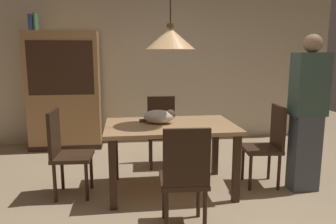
{
  "coord_description": "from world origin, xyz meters",
  "views": [
    {
      "loc": [
        -0.48,
        -2.95,
        1.5
      ],
      "look_at": [
        0.0,
        0.63,
        0.85
      ],
      "focal_mm": 34.42,
      "sensor_mm": 36.0,
      "label": 1
    }
  ],
  "objects": [
    {
      "name": "chair_right_side",
      "position": [
        1.13,
        0.42,
        0.51
      ],
      "size": [
        0.44,
        0.44,
        0.93
      ],
      "color": "#382316",
      "rests_on": "ground"
    },
    {
      "name": "pendant_lamp",
      "position": [
        0.0,
        0.43,
        1.66
      ],
      "size": [
        0.52,
        0.52,
        1.3
      ],
      "color": "#E0A86B"
    },
    {
      "name": "ground",
      "position": [
        0.0,
        0.0,
        0.0
      ],
      "size": [
        10.0,
        10.0,
        0.0
      ],
      "primitive_type": "plane",
      "color": "tan"
    },
    {
      "name": "cat_sleeping",
      "position": [
        -0.11,
        0.49,
        0.83
      ],
      "size": [
        0.4,
        0.31,
        0.16
      ],
      "color": "beige",
      "rests_on": "dining_table"
    },
    {
      "name": "dining_table",
      "position": [
        0.0,
        0.43,
        0.65
      ],
      "size": [
        1.4,
        0.9,
        0.75
      ],
      "color": "tan",
      "rests_on": "ground"
    },
    {
      "name": "back_wall",
      "position": [
        0.0,
        2.65,
        1.45
      ],
      "size": [
        6.4,
        0.1,
        2.9
      ],
      "primitive_type": "cube",
      "color": "beige",
      "rests_on": "ground"
    },
    {
      "name": "chair_far_back",
      "position": [
        0.01,
        1.31,
        0.51
      ],
      "size": [
        0.41,
        0.41,
        0.93
      ],
      "color": "#382316",
      "rests_on": "ground"
    },
    {
      "name": "chair_near_front",
      "position": [
        -0.0,
        -0.45,
        0.51
      ],
      "size": [
        0.42,
        0.42,
        0.93
      ],
      "color": "#382316",
      "rests_on": "ground"
    },
    {
      "name": "book_blue_wide",
      "position": [
        -1.86,
        2.32,
        1.97
      ],
      "size": [
        0.06,
        0.24,
        0.24
      ],
      "primitive_type": "cube",
      "color": "#384C93",
      "rests_on": "hutch_bookcase"
    },
    {
      "name": "book_green_slim",
      "position": [
        -1.8,
        2.32,
        1.98
      ],
      "size": [
        0.03,
        0.2,
        0.26
      ],
      "primitive_type": "cube",
      "color": "#427A4C",
      "rests_on": "hutch_bookcase"
    },
    {
      "name": "hutch_bookcase",
      "position": [
        -1.43,
        2.32,
        0.89
      ],
      "size": [
        1.12,
        0.45,
        1.85
      ],
      "color": "#A87A4C",
      "rests_on": "ground"
    },
    {
      "name": "person_standing",
      "position": [
        1.47,
        0.24,
        0.86
      ],
      "size": [
        0.36,
        0.22,
        1.71
      ],
      "color": "#4C515B",
      "rests_on": "ground"
    },
    {
      "name": "chair_left_side",
      "position": [
        -1.12,
        0.44,
        0.51
      ],
      "size": [
        0.42,
        0.42,
        0.93
      ],
      "color": "#382316",
      "rests_on": "ground"
    }
  ]
}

